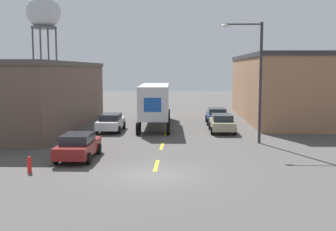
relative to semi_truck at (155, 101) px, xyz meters
The scene contains 12 objects.
ground_plane 18.63m from the semi_truck, 86.43° to the right, with size 160.00×160.00×0.00m, color #4C4947.
road_centerline 10.80m from the semi_truck, 83.73° to the right, with size 0.20×14.43×0.01m.
warehouse_left 12.69m from the semi_truck, behind, with size 12.02×21.19×5.92m.
warehouse_right 16.67m from the semi_truck, 20.01° to the left, with size 13.49×20.81×6.78m.
semi_truck is the anchor object (origin of this frame).
parked_car_right_mid 7.19m from the semi_truck, 33.40° to the right, with size 2.06×4.59×1.52m.
parked_car_right_far 6.31m from the semi_truck, 16.43° to the left, with size 2.06×4.59×1.52m.
parked_car_left_far 5.40m from the semi_truck, 133.49° to the right, with size 2.06×4.59×1.52m.
parked_car_left_near 15.34m from the semi_truck, 103.51° to the right, with size 2.06×4.59×1.52m.
water_tower 38.03m from the semi_truck, 124.05° to the left, with size 5.52×5.52×17.31m.
street_lamp 12.17m from the semi_truck, 49.41° to the right, with size 2.92×0.32×8.55m.
fire_hydrant 18.99m from the semi_truck, 106.18° to the right, with size 0.22×0.22×0.85m.
Camera 1 is at (1.49, -20.59, 5.30)m, focal length 45.00 mm.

